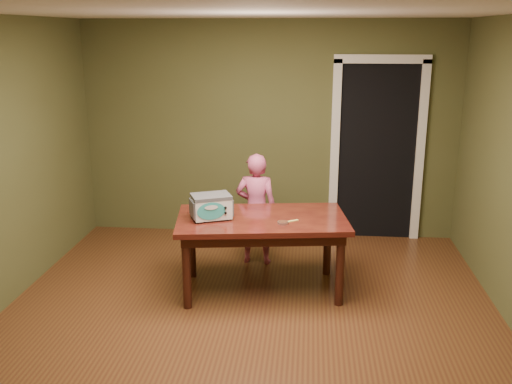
# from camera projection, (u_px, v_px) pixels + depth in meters

# --- Properties ---
(floor) EXTENTS (5.00, 5.00, 0.00)m
(floor) POSITION_uv_depth(u_px,v_px,m) (246.00, 332.00, 4.83)
(floor) COLOR brown
(floor) RESTS_ON ground
(room_shell) EXTENTS (4.52, 5.02, 2.61)m
(room_shell) POSITION_uv_depth(u_px,v_px,m) (245.00, 132.00, 4.36)
(room_shell) COLOR #4C502B
(room_shell) RESTS_ON ground
(doorway) EXTENTS (1.10, 0.66, 2.25)m
(doorway) POSITION_uv_depth(u_px,v_px,m) (374.00, 148.00, 7.08)
(doorway) COLOR black
(doorway) RESTS_ON ground
(dining_table) EXTENTS (1.71, 1.11, 0.75)m
(dining_table) POSITION_uv_depth(u_px,v_px,m) (262.00, 227.00, 5.44)
(dining_table) COLOR #380F0C
(dining_table) RESTS_ON floor
(toy_oven) EXTENTS (0.44, 0.37, 0.23)m
(toy_oven) POSITION_uv_depth(u_px,v_px,m) (211.00, 206.00, 5.34)
(toy_oven) COLOR #4C4F54
(toy_oven) RESTS_ON dining_table
(baking_pan) EXTENTS (0.10, 0.10, 0.02)m
(baking_pan) POSITION_uv_depth(u_px,v_px,m) (283.00, 223.00, 5.22)
(baking_pan) COLOR silver
(baking_pan) RESTS_ON dining_table
(spatula) EXTENTS (0.16, 0.12, 0.01)m
(spatula) POSITION_uv_depth(u_px,v_px,m) (290.00, 221.00, 5.28)
(spatula) COLOR #EADA65
(spatula) RESTS_ON dining_table
(child) EXTENTS (0.46, 0.32, 1.22)m
(child) POSITION_uv_depth(u_px,v_px,m) (256.00, 209.00, 6.13)
(child) COLOR #C8527D
(child) RESTS_ON floor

